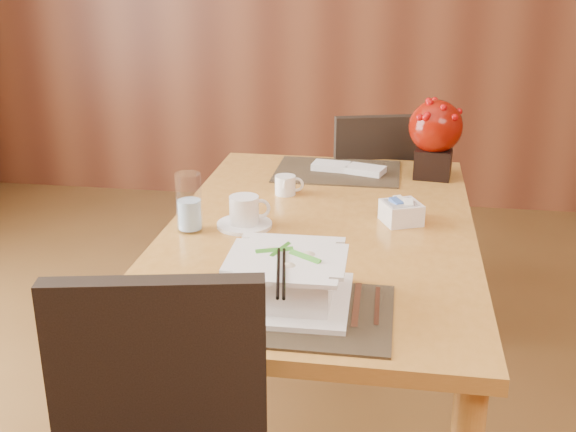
% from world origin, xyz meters
% --- Properties ---
extents(dining_table, '(0.90, 1.50, 0.75)m').
position_xyz_m(dining_table, '(0.00, 0.60, 0.65)').
color(dining_table, '#BE8134').
rests_on(dining_table, ground).
extents(placemat_near, '(0.45, 0.33, 0.01)m').
position_xyz_m(placemat_near, '(0.00, 0.05, 0.75)').
color(placemat_near, black).
rests_on(placemat_near, dining_table).
extents(placemat_far, '(0.45, 0.33, 0.01)m').
position_xyz_m(placemat_far, '(0.00, 1.15, 0.75)').
color(placemat_far, black).
rests_on(placemat_far, dining_table).
extents(soup_setting, '(0.30, 0.30, 0.12)m').
position_xyz_m(soup_setting, '(-0.02, 0.10, 0.81)').
color(soup_setting, white).
rests_on(soup_setting, dining_table).
extents(coffee_cup, '(0.16, 0.16, 0.09)m').
position_xyz_m(coffee_cup, '(-0.22, 0.56, 0.79)').
color(coffee_cup, white).
rests_on(coffee_cup, dining_table).
extents(water_glass, '(0.08, 0.08, 0.17)m').
position_xyz_m(water_glass, '(-0.37, 0.51, 0.84)').
color(water_glass, white).
rests_on(water_glass, dining_table).
extents(creamer_jug, '(0.10, 0.10, 0.06)m').
position_xyz_m(creamer_jug, '(-0.15, 0.87, 0.78)').
color(creamer_jug, white).
rests_on(creamer_jug, dining_table).
extents(sugar_caddy, '(0.14, 0.14, 0.06)m').
position_xyz_m(sugar_caddy, '(0.23, 0.67, 0.78)').
color(sugar_caddy, white).
rests_on(sugar_caddy, dining_table).
extents(berry_decor, '(0.19, 0.19, 0.28)m').
position_xyz_m(berry_decor, '(0.34, 1.15, 0.91)').
color(berry_decor, black).
rests_on(berry_decor, dining_table).
extents(napkins_far, '(0.28, 0.15, 0.02)m').
position_xyz_m(napkins_far, '(0.05, 1.15, 0.77)').
color(napkins_far, silver).
rests_on(napkins_far, dining_table).
extents(bread_plate, '(0.21, 0.21, 0.01)m').
position_xyz_m(bread_plate, '(-0.37, -0.05, 0.76)').
color(bread_plate, white).
rests_on(bread_plate, dining_table).
extents(far_chair, '(0.52, 0.53, 0.92)m').
position_xyz_m(far_chair, '(0.14, 1.48, 0.52)').
color(far_chair, black).
rests_on(far_chair, ground).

